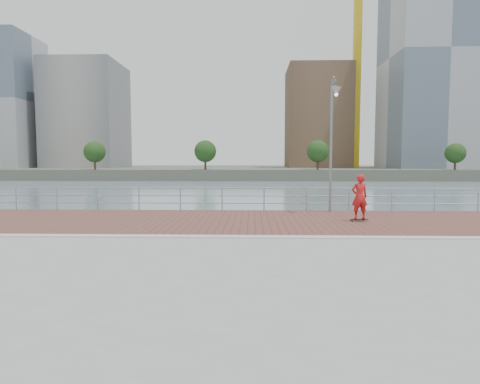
{
  "coord_description": "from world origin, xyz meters",
  "views": [
    {
      "loc": [
        0.43,
        -12.47,
        2.42
      ],
      "look_at": [
        0.0,
        2.0,
        1.3
      ],
      "focal_mm": 30.0,
      "sensor_mm": 36.0,
      "label": 1
    }
  ],
  "objects": [
    {
      "name": "street_lamp",
      "position": [
        4.13,
        6.06,
        4.24
      ],
      "size": [
        0.43,
        1.26,
        5.96
      ],
      "color": "slate",
      "rests_on": "brick_lane"
    },
    {
      "name": "curb",
      "position": [
        0.0,
        0.0,
        0.03
      ],
      "size": [
        40.0,
        0.4,
        0.06
      ],
      "primitive_type": "cube",
      "color": "#B7B5AD",
      "rests_on": "seawall"
    },
    {
      "name": "shoreline_trees",
      "position": [
        -11.82,
        77.0,
        4.47
      ],
      "size": [
        109.62,
        4.91,
        6.55
      ],
      "color": "#473323",
      "rests_on": "far_shore"
    },
    {
      "name": "skateboard",
      "position": [
        4.71,
        3.53,
        0.08
      ],
      "size": [
        0.71,
        0.26,
        0.08
      ],
      "rotation": [
        0.0,
        0.0,
        0.13
      ],
      "color": "black",
      "rests_on": "brick_lane"
    },
    {
      "name": "skateboarder",
      "position": [
        4.71,
        3.53,
        1.0
      ],
      "size": [
        0.7,
        0.51,
        1.79
      ],
      "primitive_type": "imported",
      "rotation": [
        0.0,
        0.0,
        3.27
      ],
      "color": "red",
      "rests_on": "skateboard"
    },
    {
      "name": "brick_lane",
      "position": [
        0.0,
        3.6,
        0.01
      ],
      "size": [
        40.0,
        6.8,
        0.02
      ],
      "primitive_type": "cube",
      "color": "brown",
      "rests_on": "seawall"
    },
    {
      "name": "water",
      "position": [
        0.0,
        0.0,
        -2.0
      ],
      "size": [
        400.0,
        400.0,
        0.0
      ],
      "primitive_type": "plane",
      "color": "slate",
      "rests_on": "ground"
    },
    {
      "name": "skyline",
      "position": [
        32.4,
        104.31,
        24.69
      ],
      "size": [
        233.0,
        41.0,
        71.54
      ],
      "color": "#ADA38E",
      "rests_on": "far_shore"
    },
    {
      "name": "guardrail",
      "position": [
        0.0,
        7.0,
        0.69
      ],
      "size": [
        39.06,
        0.06,
        1.13
      ],
      "color": "#8C9EA8",
      "rests_on": "brick_lane"
    },
    {
      "name": "tower_crane",
      "position": [
        27.36,
        104.0,
        33.5
      ],
      "size": [
        47.0,
        2.0,
        50.7
      ],
      "color": "gold",
      "rests_on": "far_shore"
    },
    {
      "name": "far_shore",
      "position": [
        0.0,
        122.5,
        -0.75
      ],
      "size": [
        320.0,
        95.0,
        2.5
      ],
      "primitive_type": "cube",
      "color": "#4C5142",
      "rests_on": "ground"
    },
    {
      "name": "seawall",
      "position": [
        0.0,
        -5.0,
        -1.0
      ],
      "size": [
        40.0,
        24.0,
        2.0
      ],
      "primitive_type": "cube",
      "color": "gray",
      "rests_on": "ground"
    }
  ]
}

